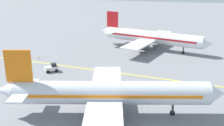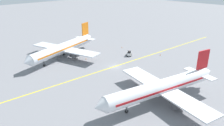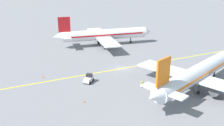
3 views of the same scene
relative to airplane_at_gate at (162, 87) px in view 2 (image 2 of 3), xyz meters
The scene contains 9 objects.
ground_plane 24.53m from the airplane_at_gate, 17.75° to the right, with size 400.00×400.00×0.00m, color slate.
apron_yellow_centreline 24.53m from the airplane_at_gate, 17.75° to the right, with size 0.40×120.00×0.01m, color yellow.
airplane_at_gate is the anchor object (origin of this frame).
airplane_adjacent_stand 42.46m from the airplane_at_gate, ahead, with size 28.36×34.95×10.60m.
baggage_tug_white 32.98m from the airplane_at_gate, 35.32° to the right, with size 3.11×3.24×2.11m.
ground_crew_worker 37.24m from the airplane_at_gate, 15.46° to the right, with size 0.30×0.57×1.68m.
traffic_cone_near_nose 43.09m from the airplane_at_gate, 34.32° to the right, with size 0.32×0.32×0.55m, color orange.
traffic_cone_mid_apron 35.57m from the airplane_at_gate, ahead, with size 0.32×0.32×0.55m, color orange.
traffic_cone_by_wingtip 33.39m from the airplane_at_gate, 56.02° to the right, with size 0.32×0.32×0.55m, color orange.
Camera 2 is at (-47.31, 47.95, 28.07)m, focal length 35.00 mm.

